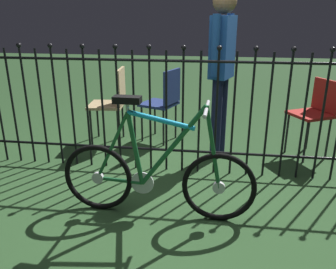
{
  "coord_description": "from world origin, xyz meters",
  "views": [
    {
      "loc": [
        0.33,
        -2.45,
        1.51
      ],
      "look_at": [
        -0.04,
        0.21,
        0.55
      ],
      "focal_mm": 36.92,
      "sensor_mm": 36.0,
      "label": 1
    }
  ],
  "objects_px": {
    "bicycle": "(156,175)",
    "person_visitor": "(222,61)",
    "chair_red": "(316,109)",
    "chair_navy": "(165,99)",
    "chair_tan": "(113,99)"
  },
  "relations": [
    {
      "from": "bicycle",
      "to": "chair_tan",
      "type": "xyz_separation_m",
      "value": [
        -0.78,
        1.52,
        0.2
      ]
    },
    {
      "from": "chair_tan",
      "to": "bicycle",
      "type": "bearing_deg",
      "value": -62.84
    },
    {
      "from": "chair_red",
      "to": "chair_tan",
      "type": "bearing_deg",
      "value": 177.53
    },
    {
      "from": "chair_navy",
      "to": "chair_red",
      "type": "bearing_deg",
      "value": -7.11
    },
    {
      "from": "bicycle",
      "to": "chair_navy",
      "type": "relative_size",
      "value": 1.7
    },
    {
      "from": "chair_navy",
      "to": "bicycle",
      "type": "bearing_deg",
      "value": -83.65
    },
    {
      "from": "chair_tan",
      "to": "person_visitor",
      "type": "height_order",
      "value": "person_visitor"
    },
    {
      "from": "bicycle",
      "to": "person_visitor",
      "type": "relative_size",
      "value": 0.87
    },
    {
      "from": "chair_navy",
      "to": "chair_red",
      "type": "xyz_separation_m",
      "value": [
        1.67,
        -0.21,
        -0.01
      ]
    },
    {
      "from": "bicycle",
      "to": "chair_tan",
      "type": "height_order",
      "value": "bicycle"
    },
    {
      "from": "chair_red",
      "to": "chair_tan",
      "type": "xyz_separation_m",
      "value": [
        -2.27,
        0.1,
        0.02
      ]
    },
    {
      "from": "bicycle",
      "to": "chair_navy",
      "type": "distance_m",
      "value": 1.65
    },
    {
      "from": "bicycle",
      "to": "person_visitor",
      "type": "bearing_deg",
      "value": 69.87
    },
    {
      "from": "chair_red",
      "to": "person_visitor",
      "type": "height_order",
      "value": "person_visitor"
    },
    {
      "from": "bicycle",
      "to": "chair_red",
      "type": "bearing_deg",
      "value": 43.74
    }
  ]
}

